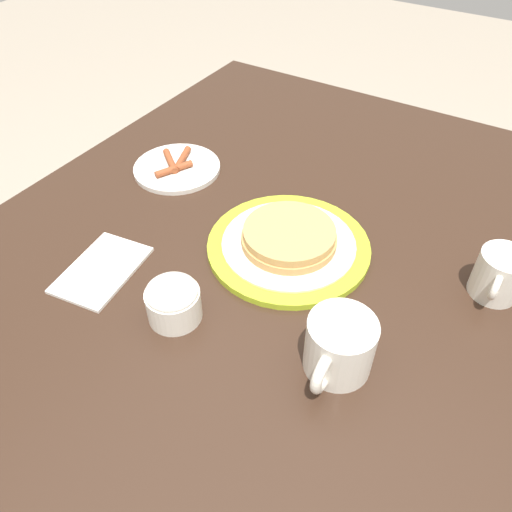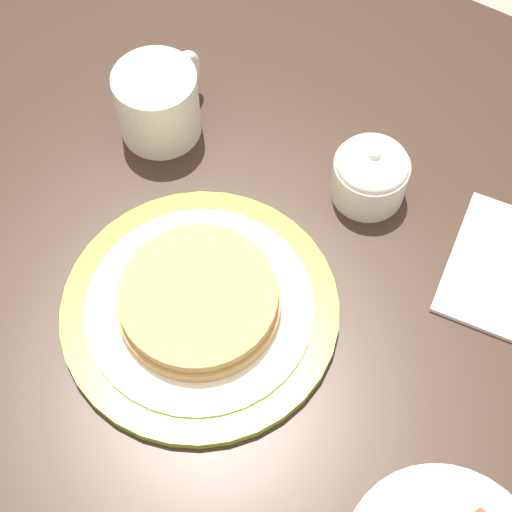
# 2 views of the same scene
# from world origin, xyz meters

# --- Properties ---
(ground_plane) EXTENTS (8.00, 8.00, 0.00)m
(ground_plane) POSITION_xyz_m (0.00, 0.00, 0.00)
(ground_plane) COLOR gray
(dining_table) EXTENTS (1.19, 1.03, 0.77)m
(dining_table) POSITION_xyz_m (0.00, 0.00, 0.65)
(dining_table) COLOR #332116
(dining_table) RESTS_ON ground_plane
(pancake_plate) EXTENTS (0.28, 0.28, 0.05)m
(pancake_plate) POSITION_xyz_m (0.03, 0.02, 0.79)
(pancake_plate) COLOR #AAC628
(pancake_plate) RESTS_ON dining_table
(side_plate_bacon) EXTENTS (0.18, 0.18, 0.02)m
(side_plate_bacon) POSITION_xyz_m (-0.06, -0.30, 0.78)
(side_plate_bacon) COLOR silver
(side_plate_bacon) RESTS_ON dining_table
(coffee_mug) EXTENTS (0.13, 0.09, 0.09)m
(coffee_mug) POSITION_xyz_m (0.21, 0.19, 0.82)
(coffee_mug) COLOR silver
(coffee_mug) RESTS_ON dining_table
(creamer_pitcher) EXTENTS (0.11, 0.08, 0.09)m
(creamer_pitcher) POSITION_xyz_m (-0.05, 0.34, 0.82)
(creamer_pitcher) COLOR silver
(creamer_pitcher) RESTS_ON dining_table
(sugar_bowl) EXTENTS (0.08, 0.08, 0.08)m
(sugar_bowl) POSITION_xyz_m (0.26, -0.06, 0.81)
(sugar_bowl) COLOR silver
(sugar_bowl) RESTS_ON dining_table
(napkin) EXTENTS (0.17, 0.12, 0.01)m
(napkin) POSITION_xyz_m (0.24, -0.22, 0.78)
(napkin) COLOR silver
(napkin) RESTS_ON dining_table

